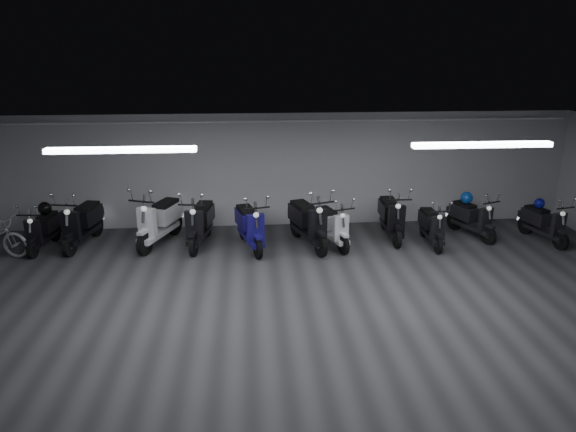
{
  "coord_description": "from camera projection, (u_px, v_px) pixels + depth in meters",
  "views": [
    {
      "loc": [
        -0.94,
        -7.51,
        4.38
      ],
      "look_at": [
        -0.19,
        2.5,
        1.05
      ],
      "focal_mm": 32.6,
      "sensor_mm": 36.0,
      "label": 1
    }
  ],
  "objects": [
    {
      "name": "floor",
      "position": [
        311.0,
        325.0,
        8.55
      ],
      "size": [
        14.0,
        10.0,
        0.01
      ],
      "primitive_type": "cube",
      "color": "#313133",
      "rests_on": "ground"
    },
    {
      "name": "ceiling",
      "position": [
        314.0,
        156.0,
        7.67
      ],
      "size": [
        14.0,
        10.0,
        0.01
      ],
      "primitive_type": "cube",
      "color": "gray",
      "rests_on": "ground"
    },
    {
      "name": "back_wall",
      "position": [
        288.0,
        170.0,
        12.85
      ],
      "size": [
        14.0,
        0.01,
        2.8
      ],
      "primitive_type": "cube",
      "color": "#AAAAAC",
      "rests_on": "ground"
    },
    {
      "name": "fluor_strip_left",
      "position": [
        121.0,
        150.0,
        8.42
      ],
      "size": [
        2.4,
        0.18,
        0.08
      ],
      "primitive_type": "cube",
      "color": "white",
      "rests_on": "ceiling"
    },
    {
      "name": "fluor_strip_right",
      "position": [
        482.0,
        145.0,
        8.85
      ],
      "size": [
        2.4,
        0.18,
        0.08
      ],
      "primitive_type": "cube",
      "color": "white",
      "rests_on": "ceiling"
    },
    {
      "name": "conduit",
      "position": [
        288.0,
        121.0,
        12.38
      ],
      "size": [
        13.6,
        0.05,
        0.05
      ],
      "primitive_type": "cylinder",
      "rotation": [
        0.0,
        1.57,
        0.0
      ],
      "color": "white",
      "rests_on": "back_wall"
    },
    {
      "name": "scooter_0",
      "position": [
        42.0,
        224.0,
        11.5
      ],
      "size": [
        0.7,
        1.65,
        1.19
      ],
      "primitive_type": null,
      "rotation": [
        0.0,
        0.0,
        -0.11
      ],
      "color": "black",
      "rests_on": "floor"
    },
    {
      "name": "scooter_1",
      "position": [
        81.0,
        216.0,
        11.66
      ],
      "size": [
        0.97,
        1.99,
        1.42
      ],
      "primitive_type": null,
      "rotation": [
        0.0,
        0.0,
        -0.18
      ],
      "color": "black",
      "rests_on": "floor"
    },
    {
      "name": "scooter_2",
      "position": [
        159.0,
        213.0,
        11.72
      ],
      "size": [
        1.35,
        2.12,
        1.5
      ],
      "primitive_type": null,
      "rotation": [
        0.0,
        0.0,
        -0.37
      ],
      "color": "silver",
      "rests_on": "floor"
    },
    {
      "name": "scooter_3",
      "position": [
        200.0,
        216.0,
        11.68
      ],
      "size": [
        0.93,
        1.99,
        1.42
      ],
      "primitive_type": null,
      "rotation": [
        0.0,
        0.0,
        -0.16
      ],
      "color": "black",
      "rests_on": "floor"
    },
    {
      "name": "scooter_4",
      "position": [
        250.0,
        219.0,
        11.52
      ],
      "size": [
        1.08,
        1.96,
        1.39
      ],
      "primitive_type": null,
      "rotation": [
        0.0,
        0.0,
        0.26
      ],
      "color": "navy",
      "rests_on": "floor"
    },
    {
      "name": "scooter_5",
      "position": [
        308.0,
        215.0,
        11.63
      ],
      "size": [
        1.24,
        2.1,
        1.48
      ],
      "primitive_type": null,
      "rotation": [
        0.0,
        0.0,
        0.31
      ],
      "color": "black",
      "rests_on": "floor"
    },
    {
      "name": "scooter_6",
      "position": [
        332.0,
        219.0,
        11.7
      ],
      "size": [
        1.06,
        1.78,
        1.26
      ],
      "primitive_type": null,
      "rotation": [
        0.0,
        0.0,
        0.32
      ],
      "color": "white",
      "rests_on": "floor"
    },
    {
      "name": "scooter_7",
      "position": [
        392.0,
        210.0,
        12.13
      ],
      "size": [
        0.67,
        1.88,
        1.39
      ],
      "primitive_type": null,
      "rotation": [
        0.0,
        0.0,
        -0.03
      ],
      "color": "black",
      "rests_on": "floor"
    },
    {
      "name": "scooter_8",
      "position": [
        432.0,
        220.0,
        11.76
      ],
      "size": [
        0.57,
        1.6,
        1.18
      ],
      "primitive_type": null,
      "rotation": [
        0.0,
        0.0,
        -0.03
      ],
      "color": "black",
      "rests_on": "floor"
    },
    {
      "name": "scooter_9",
      "position": [
        472.0,
        212.0,
        12.24
      ],
      "size": [
        1.12,
        1.73,
        1.22
      ],
      "primitive_type": null,
      "rotation": [
        0.0,
        0.0,
        0.38
      ],
      "color": "black",
      "rests_on": "floor"
    },
    {
      "name": "scooter_10",
      "position": [
        545.0,
        217.0,
        11.94
      ],
      "size": [
        0.91,
        1.69,
        1.2
      ],
      "primitive_type": null,
      "rotation": [
        0.0,
        0.0,
        0.25
      ],
      "color": "black",
      "rests_on": "floor"
    },
    {
      "name": "helmet_0",
      "position": [
        467.0,
        198.0,
        12.34
      ],
      "size": [
        0.29,
        0.29,
        0.29
      ],
      "primitive_type": "sphere",
      "color": "#0D3B95",
      "rests_on": "scooter_9"
    },
    {
      "name": "helmet_1",
      "position": [
        539.0,
        203.0,
        12.06
      ],
      "size": [
        0.24,
        0.24,
        0.24
      ],
      "primitive_type": "sphere",
      "color": "navy",
      "rests_on": "scooter_10"
    },
    {
      "name": "helmet_2",
      "position": [
        45.0,
        208.0,
        11.62
      ],
      "size": [
        0.29,
        0.29,
        0.29
      ],
      "primitive_type": "sphere",
      "color": "black",
      "rests_on": "scooter_0"
    }
  ]
}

